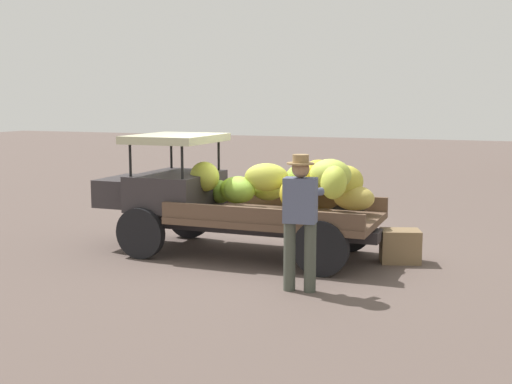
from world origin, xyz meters
TOP-DOWN VIEW (x-y plane):
  - ground_plane at (0.00, 0.00)m, footprint 60.00×60.00m
  - truck at (0.47, 0.17)m, footprint 4.50×1.87m
  - farmer at (-1.11, 1.80)m, footprint 0.52×0.48m
  - wooden_crate at (-2.04, -0.14)m, footprint 0.66×0.56m

SIDE VIEW (x-z plane):
  - ground_plane at x=0.00m, z-range 0.00..0.00m
  - wooden_crate at x=-2.04m, z-range 0.00..0.48m
  - truck at x=0.47m, z-range 0.00..1.82m
  - farmer at x=-1.11m, z-range 0.12..1.84m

